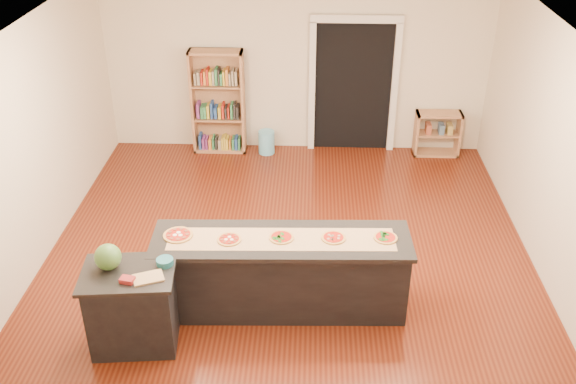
{
  "coord_description": "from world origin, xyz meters",
  "views": [
    {
      "loc": [
        0.25,
        -6.18,
        4.66
      ],
      "look_at": [
        0.0,
        0.2,
        1.0
      ],
      "focal_mm": 40.0,
      "sensor_mm": 36.0,
      "label": 1
    }
  ],
  "objects_px": {
    "watermelon": "(108,257)",
    "side_counter": "(133,307)",
    "kitchen_island": "(282,273)",
    "bookshelf": "(218,102)",
    "waste_bin": "(266,142)",
    "low_shelf": "(437,134)"
  },
  "relations": [
    {
      "from": "kitchen_island",
      "to": "bookshelf",
      "type": "bearing_deg",
      "value": 105.12
    },
    {
      "from": "kitchen_island",
      "to": "watermelon",
      "type": "distance_m",
      "value": 1.84
    },
    {
      "from": "kitchen_island",
      "to": "watermelon",
      "type": "xyz_separation_m",
      "value": [
        -1.66,
        -0.57,
        0.57
      ]
    },
    {
      "from": "bookshelf",
      "to": "low_shelf",
      "type": "xyz_separation_m",
      "value": [
        3.51,
        -0.0,
        -0.48
      ]
    },
    {
      "from": "waste_bin",
      "to": "side_counter",
      "type": "bearing_deg",
      "value": -103.04
    },
    {
      "from": "kitchen_island",
      "to": "side_counter",
      "type": "bearing_deg",
      "value": -158.71
    },
    {
      "from": "bookshelf",
      "to": "waste_bin",
      "type": "xyz_separation_m",
      "value": [
        0.77,
        -0.08,
        -0.65
      ]
    },
    {
      "from": "bookshelf",
      "to": "low_shelf",
      "type": "bearing_deg",
      "value": -0.08
    },
    {
      "from": "kitchen_island",
      "to": "waste_bin",
      "type": "relative_size",
      "value": 7.19
    },
    {
      "from": "low_shelf",
      "to": "watermelon",
      "type": "bearing_deg",
      "value": -131.56
    },
    {
      "from": "low_shelf",
      "to": "bookshelf",
      "type": "bearing_deg",
      "value": 179.92
    },
    {
      "from": "side_counter",
      "to": "low_shelf",
      "type": "bearing_deg",
      "value": 44.49
    },
    {
      "from": "bookshelf",
      "to": "low_shelf",
      "type": "relative_size",
      "value": 2.34
    },
    {
      "from": "kitchen_island",
      "to": "low_shelf",
      "type": "relative_size",
      "value": 3.8
    },
    {
      "from": "low_shelf",
      "to": "watermelon",
      "type": "distance_m",
      "value": 6.02
    },
    {
      "from": "bookshelf",
      "to": "side_counter",
      "type": "bearing_deg",
      "value": -93.37
    },
    {
      "from": "side_counter",
      "to": "bookshelf",
      "type": "height_order",
      "value": "bookshelf"
    },
    {
      "from": "watermelon",
      "to": "side_counter",
      "type": "bearing_deg",
      "value": -17.34
    },
    {
      "from": "kitchen_island",
      "to": "waste_bin",
      "type": "height_order",
      "value": "kitchen_island"
    },
    {
      "from": "watermelon",
      "to": "bookshelf",
      "type": "bearing_deg",
      "value": 84.19
    },
    {
      "from": "side_counter",
      "to": "bookshelf",
      "type": "xyz_separation_m",
      "value": [
        0.27,
        4.54,
        0.39
      ]
    },
    {
      "from": "watermelon",
      "to": "waste_bin",
      "type": "bearing_deg",
      "value": 74.49
    }
  ]
}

